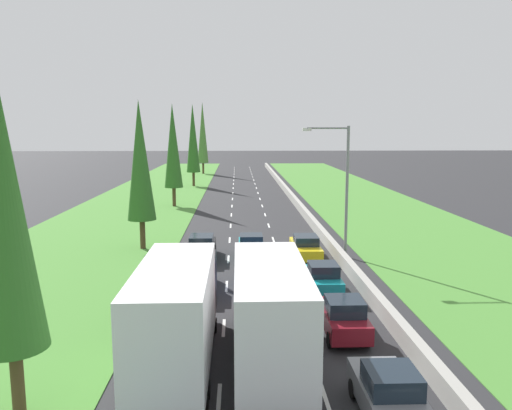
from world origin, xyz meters
name	(u,v)px	position (x,y,z in m)	size (l,w,h in m)	color
ground_plane	(247,202)	(0.00, 60.00, 0.00)	(300.00, 300.00, 0.00)	#28282B
grass_verge_left	(142,203)	(-12.65, 60.00, 0.02)	(14.00, 140.00, 0.04)	#478433
grass_verge_right	(364,202)	(14.35, 60.00, 0.02)	(14.00, 140.00, 0.04)	#478433
median_barrier	(293,199)	(5.70, 60.00, 0.42)	(0.44, 120.00, 0.85)	#9E9B93
lane_markings	(247,202)	(0.00, 60.00, 0.01)	(3.64, 116.00, 0.01)	white
grey_hatchback_right_lane	(389,394)	(3.44, 13.64, 0.84)	(1.74, 3.90, 1.72)	slate
white_box_truck_centre_lane	(269,312)	(0.00, 17.04, 2.18)	(2.46, 9.40, 4.18)	black
maroon_hatchback_right_lane	(343,317)	(3.38, 19.95, 0.84)	(1.74, 3.90, 1.72)	maroon
white_box_truck_left_lane	(178,314)	(-3.27, 17.03, 2.18)	(2.46, 9.40, 4.18)	black
teal_hatchback_right_lane_fourth	(322,278)	(3.44, 25.58, 0.84)	(1.74, 3.90, 1.72)	teal
yellow_sedan_right_lane	(306,247)	(3.52, 32.95, 0.81)	(1.82, 4.50, 1.64)	yellow
white_sedan_left_lane	(196,277)	(-3.38, 26.22, 0.81)	(1.82, 4.50, 1.64)	white
black_sedan_left_lane	(202,247)	(-3.57, 33.25, 0.81)	(1.82, 4.50, 1.64)	black
blue_sedan_centre_lane	(259,274)	(0.07, 26.67, 0.81)	(1.82, 4.50, 1.64)	#1E47B7
teal_hatchback_centre_lane	(251,247)	(-0.19, 33.15, 0.84)	(1.74, 3.90, 1.72)	teal
poplar_tree_nearest	(5,214)	(-7.89, 14.32, 6.32)	(2.06, 2.06, 10.55)	#4C3823
poplar_tree_second	(140,161)	(-8.13, 36.29, 6.50)	(2.07, 2.07, 10.89)	#4C3823
poplar_tree_third	(173,146)	(-8.38, 57.16, 6.89)	(2.09, 2.09, 11.68)	#4C3823
poplar_tree_fourth	(193,138)	(-7.93, 78.06, 7.41)	(2.12, 2.12, 12.72)	#4C3823
poplar_tree_fifth	(203,133)	(-7.91, 100.20, 8.13)	(2.15, 2.15, 14.16)	#4C3823
street_light_mast	(342,182)	(6.00, 33.36, 5.23)	(3.20, 0.28, 9.00)	gray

